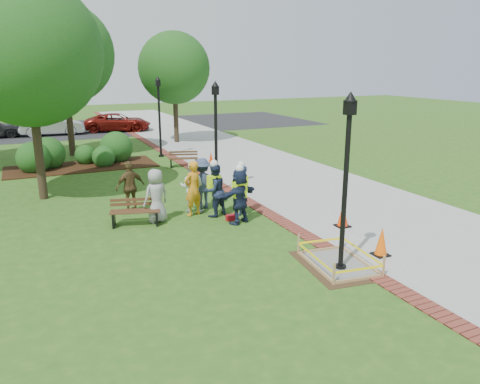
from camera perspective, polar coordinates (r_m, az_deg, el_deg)
name	(u,v)px	position (r m, az deg, el deg)	size (l,w,h in m)	color
ground	(242,237)	(13.60, 0.22, -5.51)	(100.00, 100.00, 0.00)	#285116
sidewalk	(247,161)	(24.37, 0.88, 3.86)	(6.00, 60.00, 0.02)	#9E9E99
brick_edging	(188,166)	(23.17, -6.39, 3.18)	(0.50, 60.00, 0.03)	maroon
mulch_bed	(82,167)	(24.12, -18.71, 2.95)	(7.00, 3.00, 0.05)	#381E0F
parking_lot	(98,128)	(39.19, -16.94, 7.52)	(36.00, 12.00, 0.01)	black
wet_concrete_pad	(338,256)	(11.94, 11.91, -7.68)	(1.97, 2.49, 0.55)	#47331E
bench_near	(135,217)	(14.84, -12.63, -3.02)	(1.59, 0.89, 0.82)	brown
bench_far	(184,162)	(23.00, -6.90, 3.64)	(1.46, 0.88, 0.75)	#4E2E1A
cone_front	(381,242)	(12.71, 16.87, -5.86)	(0.40, 0.40, 0.80)	black
cone_back	(343,215)	(14.63, 12.45, -2.74)	(0.41, 0.41, 0.81)	black
cone_far	(211,159)	(23.24, -3.55, 4.06)	(0.34, 0.34, 0.67)	black
toolbox	(232,217)	(15.03, -1.02, -3.10)	(0.36, 0.20, 0.18)	maroon
lamp_near	(346,170)	(11.05, 12.82, 2.65)	(0.28, 0.28, 4.26)	black
lamp_mid	(216,129)	(17.95, -2.97, 7.73)	(0.28, 0.28, 4.26)	black
lamp_far	(159,111)	(25.51, -9.83, 9.76)	(0.28, 0.28, 4.26)	black
tree_left	(27,52)	(18.31, -24.51, 15.25)	(5.15, 5.15, 7.82)	#3D2D1E
tree_back	(63,54)	(27.03, -20.75, 15.51)	(5.23, 5.23, 8.02)	#3D2D1E
tree_right	(174,68)	(30.24, -8.03, 14.73)	(4.44, 4.44, 6.86)	#3D2D1E
shrub_a	(35,172)	(23.82, -23.71, 2.27)	(1.54, 1.54, 1.54)	#144616
shrub_b	(50,168)	(24.50, -22.20, 2.76)	(1.62, 1.62, 1.62)	#144616
shrub_c	(104,166)	(23.95, -16.22, 3.02)	(1.10, 1.10, 1.10)	#144616
shrub_d	(117,161)	(25.08, -14.75, 3.65)	(1.67, 1.67, 1.67)	#144616
shrub_e	(86,164)	(24.84, -18.24, 3.28)	(1.05, 1.05, 1.05)	#144616
casual_person_a	(156,196)	(14.87, -10.19, -0.46)	(0.63, 0.50, 1.71)	#969696
casual_person_b	(193,188)	(15.37, -5.77, 0.43)	(0.68, 0.57, 1.82)	orange
casual_person_c	(192,187)	(15.76, -5.88, 0.58)	(0.65, 0.59, 1.71)	silver
casual_person_d	(130,187)	(16.05, -13.23, 0.61)	(0.63, 0.48, 1.75)	brown
casual_person_e	(202,183)	(16.13, -4.62, 1.04)	(0.57, 0.38, 1.75)	#374361
hivis_worker_a	(239,194)	(14.50, -0.06, -0.29)	(0.64, 0.53, 1.88)	#1A2044
hivis_worker_b	(241,188)	(15.37, 0.12, 0.47)	(0.63, 0.60, 1.81)	#182940
hivis_worker_c	(214,189)	(15.21, -3.16, 0.42)	(0.64, 0.51, 1.88)	#171E3E
parked_car_b	(53,135)	(35.95, -21.87, 6.44)	(4.71, 2.05, 1.54)	silver
parked_car_c	(119,131)	(36.67, -14.59, 7.20)	(4.45, 1.94, 1.45)	maroon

